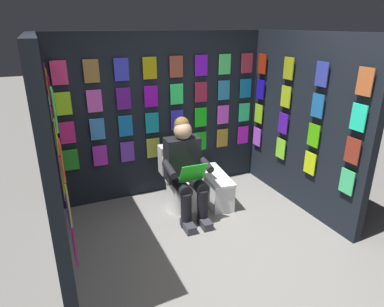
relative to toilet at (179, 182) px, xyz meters
name	(u,v)px	position (x,y,z in m)	size (l,w,h in m)	color
ground_plane	(241,281)	(0.00, 1.49, -0.33)	(30.00, 30.00, 0.00)	gray
display_wall_back	(163,115)	(0.00, -0.56, 0.73)	(2.86, 0.14, 2.10)	black
display_wall_left	(304,123)	(-1.42, 0.49, 0.73)	(0.14, 2.00, 2.10)	black
display_wall_right	(49,159)	(1.43, 0.49, 0.73)	(0.14, 2.00, 2.10)	black
toilet	(179,182)	(0.00, 0.00, 0.00)	(0.41, 0.56, 0.77)	white
person_reading	(186,169)	(0.01, 0.23, 0.27)	(0.53, 0.69, 1.19)	black
comic_longbox_near	(215,187)	(-0.47, 0.06, -0.14)	(0.37, 0.77, 0.38)	silver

